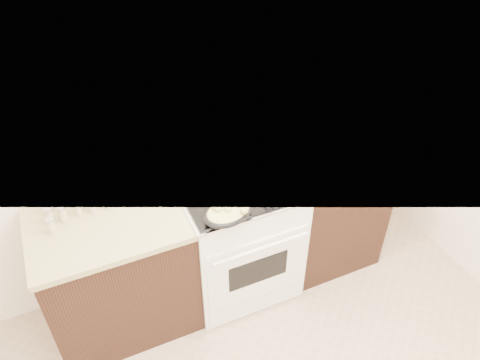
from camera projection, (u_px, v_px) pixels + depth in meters
room_shell at (321, 288)px, 1.38m from camera, size 4.10×3.60×2.75m
counter_left at (119, 272)px, 3.02m from camera, size 0.93×0.67×0.92m
counter_right at (325, 207)px, 3.52m from camera, size 0.73×0.67×0.92m
kitchen_range at (237, 232)px, 3.27m from camera, size 0.78×0.73×1.22m
mixing_bowl at (287, 175)px, 2.92m from camera, size 0.34×0.34×0.19m
roasting_pan at (229, 211)px, 2.70m from camera, size 0.36×0.29×0.11m
baking_sheet at (187, 175)px, 3.01m from camera, size 0.44×0.37×0.06m
wooden_spoon at (221, 181)px, 2.98m from camera, size 0.19×0.18×0.04m
blue_ladle at (277, 182)px, 2.93m from camera, size 0.20×0.25×0.11m
spice_jars at (74, 206)px, 2.76m from camera, size 0.39×0.23×0.12m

